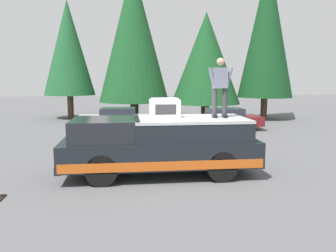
# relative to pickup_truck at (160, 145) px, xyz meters

# --- Properties ---
(ground_plane) EXTENTS (90.00, 90.00, 0.00)m
(ground_plane) POSITION_rel_pickup_truck_xyz_m (-0.25, -0.39, -0.87)
(ground_plane) COLOR #565659
(pickup_truck) EXTENTS (2.01, 5.54, 1.65)m
(pickup_truck) POSITION_rel_pickup_truck_xyz_m (0.00, 0.00, 0.00)
(pickup_truck) COLOR black
(pickup_truck) RESTS_ON ground
(compressor_unit) EXTENTS (0.65, 0.84, 0.56)m
(compressor_unit) POSITION_rel_pickup_truck_xyz_m (0.14, -0.15, 1.05)
(compressor_unit) COLOR white
(compressor_unit) RESTS_ON pickup_truck
(person_on_truck_bed) EXTENTS (0.29, 0.72, 1.69)m
(person_on_truck_bed) POSITION_rel_pickup_truck_xyz_m (-0.05, -1.72, 1.68)
(person_on_truck_bed) COLOR #333338
(person_on_truck_bed) RESTS_ON pickup_truck
(parked_car_maroon) EXTENTS (1.64, 4.10, 1.16)m
(parked_car_maroon) POSITION_rel_pickup_truck_xyz_m (8.30, -4.24, -0.29)
(parked_car_maroon) COLOR maroon
(parked_car_maroon) RESTS_ON ground
(parked_car_silver) EXTENTS (1.64, 4.10, 1.16)m
(parked_car_silver) POSITION_rel_pickup_truck_xyz_m (9.27, 1.50, -0.29)
(parked_car_silver) COLOR silver
(parked_car_silver) RESTS_ON ground
(conifer_far_left) EXTENTS (3.63, 3.63, 10.54)m
(conifer_far_left) POSITION_rel_pickup_truck_xyz_m (12.83, -8.38, 5.13)
(conifer_far_left) COLOR #4C3826
(conifer_far_left) RESTS_ON ground
(conifer_left) EXTENTS (4.74, 4.74, 7.18)m
(conifer_left) POSITION_rel_pickup_truck_xyz_m (13.69, -4.49, 3.22)
(conifer_left) COLOR #4C3826
(conifer_left) RESTS_ON ground
(conifer_center_left) EXTENTS (4.69, 4.69, 10.09)m
(conifer_center_left) POSITION_rel_pickup_truck_xyz_m (13.87, 0.40, 4.75)
(conifer_center_left) COLOR #4C3826
(conifer_center_left) RESTS_ON ground
(conifer_center_right) EXTENTS (3.44, 3.44, 7.98)m
(conifer_center_right) POSITION_rel_pickup_truck_xyz_m (14.77, 4.78, 3.91)
(conifer_center_right) COLOR #4C3826
(conifer_center_right) RESTS_ON ground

